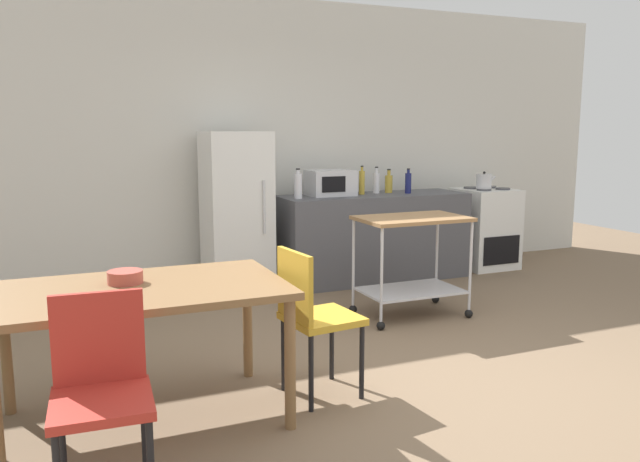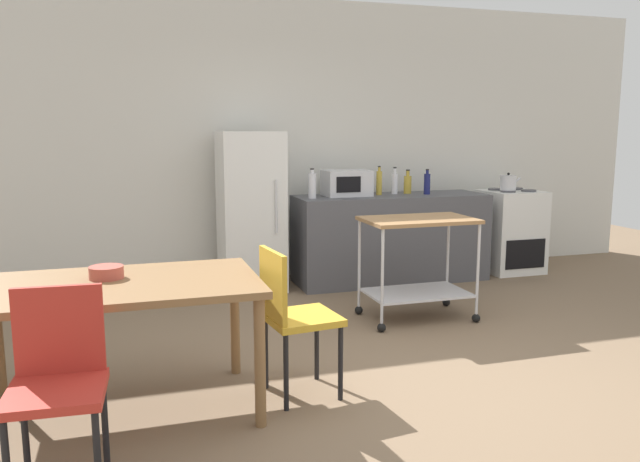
% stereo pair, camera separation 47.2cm
% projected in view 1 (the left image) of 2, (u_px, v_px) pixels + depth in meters
% --- Properties ---
extents(ground_plane, '(12.00, 12.00, 0.00)m').
position_uv_depth(ground_plane, '(439.00, 381.00, 3.95)').
color(ground_plane, brown).
extents(back_wall, '(8.40, 0.12, 2.90)m').
position_uv_depth(back_wall, '(273.00, 141.00, 6.62)').
color(back_wall, silver).
rests_on(back_wall, ground_plane).
extents(kitchen_counter, '(2.00, 0.64, 0.90)m').
position_uv_depth(kitchen_counter, '(374.00, 237.00, 6.59)').
color(kitchen_counter, '#4C4C51').
rests_on(kitchen_counter, ground_plane).
extents(dining_table, '(1.50, 0.90, 0.75)m').
position_uv_depth(dining_table, '(142.00, 301.00, 3.31)').
color(dining_table, brown).
rests_on(dining_table, ground_plane).
extents(chair_red, '(0.42, 0.42, 0.89)m').
position_uv_depth(chair_red, '(101.00, 386.00, 2.60)').
color(chair_red, '#B72D23').
rests_on(chair_red, ground_plane).
extents(chair_mustard, '(0.45, 0.45, 0.89)m').
position_uv_depth(chair_mustard, '(312.00, 312.00, 3.64)').
color(chair_mustard, gold).
rests_on(chair_mustard, ground_plane).
extents(stove_oven, '(0.60, 0.61, 0.92)m').
position_uv_depth(stove_oven, '(485.00, 228.00, 7.16)').
color(stove_oven, white).
rests_on(stove_oven, ground_plane).
extents(refrigerator, '(0.60, 0.63, 1.55)m').
position_uv_depth(refrigerator, '(236.00, 212.00, 6.06)').
color(refrigerator, white).
rests_on(refrigerator, ground_plane).
extents(kitchen_cart, '(0.91, 0.57, 0.85)m').
position_uv_depth(kitchen_cart, '(412.00, 249.00, 5.25)').
color(kitchen_cart, olive).
rests_on(kitchen_cart, ground_plane).
extents(bottle_vinegar, '(0.08, 0.08, 0.29)m').
position_uv_depth(bottle_vinegar, '(298.00, 185.00, 6.10)').
color(bottle_vinegar, silver).
rests_on(bottle_vinegar, kitchen_counter).
extents(microwave, '(0.46, 0.35, 0.26)m').
position_uv_depth(microwave, '(330.00, 183.00, 6.38)').
color(microwave, silver).
rests_on(microwave, kitchen_counter).
extents(bottle_olive_oil, '(0.06, 0.06, 0.30)m').
position_uv_depth(bottle_olive_oil, '(362.00, 182.00, 6.50)').
color(bottle_olive_oil, gold).
rests_on(bottle_olive_oil, kitchen_counter).
extents(bottle_hot_sauce, '(0.07, 0.07, 0.28)m').
position_uv_depth(bottle_hot_sauce, '(376.00, 182.00, 6.61)').
color(bottle_hot_sauce, silver).
rests_on(bottle_hot_sauce, kitchen_counter).
extents(bottle_sesame_oil, '(0.08, 0.08, 0.25)m').
position_uv_depth(bottle_sesame_oil, '(389.00, 183.00, 6.67)').
color(bottle_sesame_oil, gold).
rests_on(bottle_sesame_oil, kitchen_counter).
extents(bottle_soda, '(0.07, 0.07, 0.26)m').
position_uv_depth(bottle_soda, '(408.00, 183.00, 6.61)').
color(bottle_soda, navy).
rests_on(bottle_soda, kitchen_counter).
extents(fruit_bowl, '(0.19, 0.19, 0.07)m').
position_uv_depth(fruit_bowl, '(125.00, 277.00, 3.36)').
color(fruit_bowl, '#B24C3F').
rests_on(fruit_bowl, dining_table).
extents(kettle, '(0.24, 0.17, 0.19)m').
position_uv_depth(kettle, '(484.00, 181.00, 6.94)').
color(kettle, silver).
rests_on(kettle, stove_oven).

